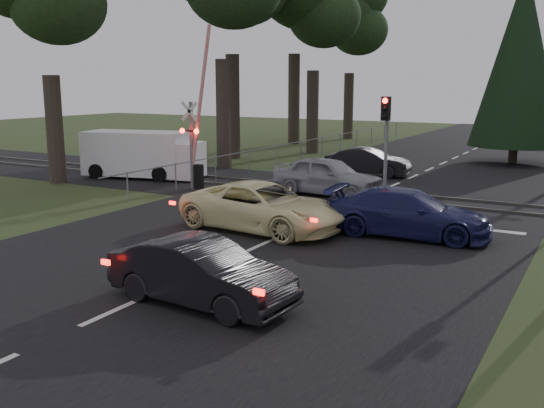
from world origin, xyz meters
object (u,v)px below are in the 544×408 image
Objects in this scene: crossing_signal at (196,142)px; white_van at (145,155)px; cream_coupe at (262,207)px; dark_car_far at (368,162)px; blue_sedan at (408,213)px; traffic_signal_center at (386,131)px; dark_hatchback at (201,273)px; silver_car at (328,176)px.

crossing_signal is 4.42m from white_van.
dark_car_far is (-1.21, 12.56, -0.06)m from cream_coupe.
blue_sedan is at bearing -18.71° from crossing_signal.
dark_hatchback is at bearing -88.46° from traffic_signal_center.
traffic_signal_center reaches higher than blue_sedan.
blue_sedan is at bearing -64.87° from cream_coupe.
dark_car_far is (5.17, 7.44, -1.37)m from crossing_signal.
crossing_signal is 11.30m from blue_sedan.
silver_car is 0.77× the size of white_van.
dark_car_far is at bearing 10.90° from cream_coupe.
traffic_signal_center reaches higher than dark_car_far.
cream_coupe is 12.34m from white_van.
crossing_signal is 9.16m from dark_car_far.
white_van is (-12.71, 12.81, 0.47)m from dark_hatchback.
cream_coupe is (6.38, -5.12, -1.31)m from crossing_signal.
dark_car_far is 0.68× the size of white_van.
white_van is (-10.48, 6.50, 0.40)m from cream_coupe.
silver_car is 9.75m from white_van.
traffic_signal_center reaches higher than silver_car.
crossing_signal is at bearing 108.39° from silver_car.
silver_car is at bearing 11.78° from cream_coupe.
cream_coupe is 1.30× the size of dark_hatchback.
silver_car is at bearing 16.48° from dark_hatchback.
silver_car is (-0.74, 6.60, 0.05)m from cream_coupe.
dark_car_far is at bearing 115.35° from traffic_signal_center.
blue_sedan is (10.63, -3.60, -1.34)m from crossing_signal.
white_van reaches higher than cream_coupe.
traffic_signal_center is 12.50m from white_van.
dark_hatchback is at bearing -53.04° from crossing_signal.
traffic_signal_center is 0.87× the size of silver_car.
blue_sedan is 1.18× the size of dark_car_far.
blue_sedan reaches higher than dark_hatchback.
white_van reaches higher than dark_hatchback.
white_van is at bearing 63.61° from cream_coupe.
traffic_signal_center reaches higher than white_van.
silver_car is (-2.96, 12.91, 0.12)m from dark_hatchback.
traffic_signal_center reaches higher than cream_coupe.
dark_car_far reaches higher than dark_hatchback.
traffic_signal_center is 7.55m from dark_car_far.
white_van is at bearing 48.33° from dark_hatchback.
blue_sedan is (4.98, -5.08, -0.08)m from silver_car.
traffic_signal_center is at bearing -159.69° from dark_car_far.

